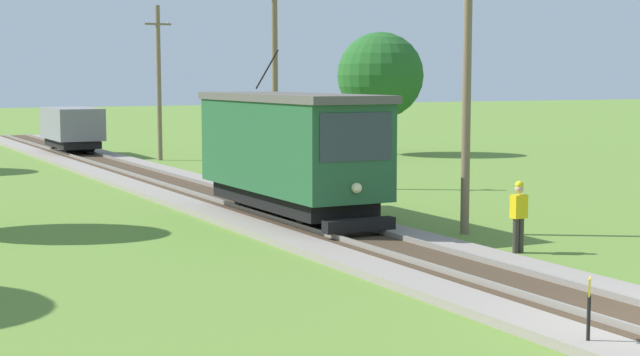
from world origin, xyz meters
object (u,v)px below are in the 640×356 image
object	(u,v)px
freight_car	(72,127)
track_worker	(519,213)
red_tram	(290,149)
utility_pole_near_tram	(467,76)
tree_left_far	(380,75)
utility_pole_far	(159,81)
utility_pole_mid	(275,78)
trackside_signal_marker	(589,310)

from	to	relation	value
freight_car	track_worker	world-z (taller)	freight_car
red_tram	utility_pole_near_tram	bearing A→B (deg)	-49.73
red_tram	freight_car	distance (m)	27.76
freight_car	tree_left_far	bearing A→B (deg)	-23.44
utility_pole_near_tram	utility_pole_far	world-z (taller)	utility_pole_near_tram
red_tram	tree_left_far	distance (m)	26.22
utility_pole_mid	track_worker	world-z (taller)	utility_pole_mid
red_tram	utility_pole_far	bearing A→B (deg)	81.54
freight_car	utility_pole_mid	bearing A→B (deg)	-79.91
utility_pole_mid	utility_pole_far	distance (m)	14.43
tree_left_far	track_worker	bearing A→B (deg)	-114.25
utility_pole_near_tram	trackside_signal_marker	size ratio (longest dim) A/B	7.15
freight_car	utility_pole_mid	xyz separation A→B (m)	(3.42, -19.21, 2.72)
utility_pole_far	trackside_signal_marker	xyz separation A→B (m)	(-5.10, -37.49, -3.41)
track_worker	tree_left_far	world-z (taller)	tree_left_far
utility_pole_far	tree_left_far	xyz separation A→B (m)	(12.10, -1.94, 0.31)
red_tram	track_worker	bearing A→B (deg)	-67.89
utility_pole_mid	track_worker	xyz separation A→B (m)	(-0.55, -15.59, -3.29)
trackside_signal_marker	utility_pole_far	bearing A→B (deg)	82.25
utility_pole_mid	freight_car	bearing A→B (deg)	100.09
red_tram	track_worker	size ratio (longest dim) A/B	4.79
track_worker	red_tram	bearing A→B (deg)	20.12
freight_car	red_tram	bearing A→B (deg)	-89.99
freight_car	tree_left_far	xyz separation A→B (m)	(15.51, -6.73, 2.83)
tree_left_far	trackside_signal_marker	bearing A→B (deg)	-115.82
freight_car	utility_pole_far	xyz separation A→B (m)	(3.42, -4.78, 2.52)
utility_pole_far	tree_left_far	size ratio (longest dim) A/B	1.17
utility_pole_near_tram	tree_left_far	bearing A→B (deg)	64.24
track_worker	freight_car	bearing A→B (deg)	2.73
utility_pole_mid	utility_pole_far	world-z (taller)	utility_pole_mid
utility_pole_far	trackside_signal_marker	size ratio (longest dim) A/B	6.74
freight_car	trackside_signal_marker	bearing A→B (deg)	-92.28
track_worker	tree_left_far	xyz separation A→B (m)	(12.65, 28.08, 3.40)
freight_car	tree_left_far	world-z (taller)	tree_left_far
red_tram	trackside_signal_marker	world-z (taller)	red_tram
utility_pole_far	utility_pole_mid	bearing A→B (deg)	-90.00
freight_car	utility_pole_far	world-z (taller)	utility_pole_far
utility_pole_near_tram	freight_car	bearing A→B (deg)	96.14
red_tram	freight_car	size ratio (longest dim) A/B	1.64
tree_left_far	utility_pole_near_tram	bearing A→B (deg)	-115.76
trackside_signal_marker	utility_pole_near_tram	bearing A→B (deg)	64.05
freight_car	tree_left_far	size ratio (longest dim) A/B	0.77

